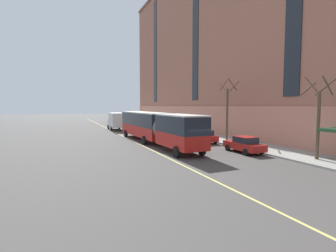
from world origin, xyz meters
The scene contains 12 objects.
ground_plane centered at (0.00, 0.00, 0.00)m, with size 260.00×260.00×0.00m, color #4C4947.
sidewalk centered at (8.61, 3.00, 0.07)m, with size 4.71×160.00×0.15m, color #9E9B93.
city_bus centered at (-0.79, 8.69, 2.11)m, with size 3.51×19.74×3.64m.
parked_car_darkgray_0 centered at (5.05, 26.99, 0.78)m, with size 1.97×4.66×1.56m.
parked_car_red_2 centered at (5.20, -0.01, 0.78)m, with size 1.97×4.44×1.56m.
parked_car_darkgray_3 centered at (5.17, 14.82, 0.78)m, with size 2.08×4.33×1.56m.
parked_car_red_4 centered at (5.10, 7.44, 0.78)m, with size 2.06×4.38×1.56m.
box_truck centered at (-1.60, 27.33, 1.78)m, with size 2.50×6.82×3.17m.
street_tree_mid_block centered at (8.26, -5.21, 3.59)m, with size 2.10×1.89×6.69m.
street_tree_far_uptown centered at (8.28, 7.20, 4.05)m, with size 1.94×1.97×7.56m.
fire_hydrant centered at (6.76, 3.04, 0.49)m, with size 0.42×0.24×0.72m.
lane_centerline centered at (-2.48, 3.00, 0.00)m, with size 0.16×140.00×0.01m, color #E0D66B.
Camera 1 is at (-10.87, -20.07, 4.48)m, focal length 28.00 mm.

